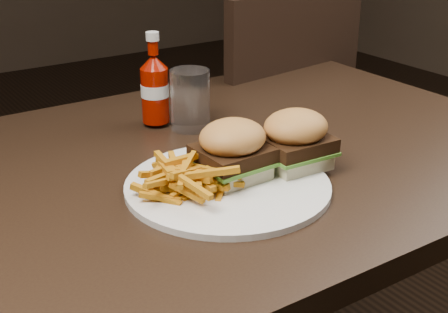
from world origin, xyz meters
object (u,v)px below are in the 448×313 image
dining_table (214,165)px  tumbler (190,100)px  ketchup_bottle (155,95)px  plate (228,186)px  chair_far (238,157)px

dining_table → tumbler: (0.03, 0.13, 0.08)m
ketchup_bottle → plate: bearing=-97.5°
dining_table → chair_far: 0.79m
chair_far → plate: (-0.51, -0.70, 0.33)m
tumbler → dining_table: bearing=-103.8°
dining_table → ketchup_bottle: 0.20m
plate → tumbler: bearing=71.1°
chair_far → plate: plate is taller
chair_far → tumbler: size_ratio=4.11×
ketchup_bottle → dining_table: bearing=-85.5°
ketchup_bottle → chair_far: bearing=39.9°
ketchup_bottle → tumbler: (0.05, -0.05, -0.01)m
ketchup_bottle → tumbler: 0.07m
dining_table → plate: 0.14m
dining_table → plate: bearing=-114.0°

